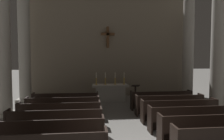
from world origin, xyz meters
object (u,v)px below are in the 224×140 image
object	(u,v)px
pew_right_row_4	(179,110)
lectern	(135,95)
candlestick_inner_right	(115,80)
pew_left_row_5	(63,107)
pew_left_row_3	(55,123)
pew_left_row_6	(66,102)
pew_right_row_5	(169,105)
candlestick_outer_left	(96,81)
pew_left_row_4	(60,114)
column_left_third	(24,45)
column_left_second	(2,41)
pew_right_row_3	(192,118)
pew_right_row_6	(161,100)
column_right_third	(188,46)
candlestick_outer_right	(124,80)
column_right_second	(218,43)
pew_left_row_2	(49,134)
pew_right_row_2	(209,128)
altar	(110,92)
candlestick_inner_left	(105,81)

from	to	relation	value
pew_right_row_4	lectern	bearing A→B (deg)	109.14
candlestick_inner_right	pew_left_row_5	bearing A→B (deg)	-129.07
pew_left_row_3	lectern	distance (m)	5.67
pew_left_row_5	pew_left_row_6	bearing A→B (deg)	90.00
pew_right_row_5	candlestick_outer_left	size ratio (longest dim) A/B	4.26
pew_left_row_4	column_left_third	size ratio (longest dim) A/B	0.45
column_left_second	pew_right_row_3	bearing A→B (deg)	-19.33
candlestick_inner_right	lectern	distance (m)	1.71
pew_left_row_4	lectern	bearing A→B (deg)	40.91
pew_left_row_4	pew_right_row_6	world-z (taller)	same
pew_right_row_6	column_right_third	xyz separation A→B (m)	(2.63, 2.54, 2.90)
pew_left_row_4	candlestick_outer_right	size ratio (longest dim) A/B	4.26
column_right_second	column_right_third	world-z (taller)	same
pew_left_row_4	pew_left_row_5	distance (m)	1.07
pew_left_row_4	column_right_third	size ratio (longest dim) A/B	0.45
pew_right_row_3	pew_right_row_5	distance (m)	2.15
pew_left_row_2	pew_right_row_4	bearing A→B (deg)	23.99
column_left_second	candlestick_outer_right	xyz separation A→B (m)	(5.89, 2.87, -2.13)
pew_right_row_3	column_right_second	bearing A→B (deg)	44.80
column_right_second	pew_left_row_3	bearing A→B (deg)	-160.67
pew_left_row_4	pew_right_row_5	bearing A→B (deg)	12.54
pew_right_row_2	pew_right_row_6	xyz separation A→B (m)	(0.00, 4.29, 0.00)
lectern	pew_left_row_4	bearing A→B (deg)	-139.09
pew_left_row_2	pew_right_row_3	xyz separation A→B (m)	(4.82, 1.07, 0.00)
pew_left_row_6	column_left_second	size ratio (longest dim) A/B	0.45
pew_left_row_3	candlestick_outer_left	size ratio (longest dim) A/B	4.26
pew_right_row_4	column_left_second	distance (m)	8.15
candlestick_outer_right	pew_left_row_2	bearing A→B (deg)	-116.44
column_left_third	candlestick_outer_right	distance (m)	6.27
pew_left_row_3	lectern	world-z (taller)	lectern
altar	lectern	xyz separation A→B (m)	(1.30, -1.20, 0.01)
column_left_third	column_left_second	bearing A→B (deg)	-90.00
pew_left_row_5	candlestick_inner_left	world-z (taller)	candlestick_inner_left
pew_left_row_2	pew_left_row_4	world-z (taller)	same
candlestick_inner_left	candlestick_inner_right	size ratio (longest dim) A/B	1.00
candlestick_inner_left	pew_right_row_5	bearing A→B (deg)	-50.93
pew_left_row_4	candlestick_outer_left	world-z (taller)	candlestick_outer_left
pew_left_row_2	pew_left_row_3	world-z (taller)	same
candlestick_outer_right	pew_right_row_3	bearing A→B (deg)	-74.12
candlestick_inner_left	pew_left_row_2	bearing A→B (deg)	-107.84
pew_right_row_3	candlestick_outer_left	bearing A→B (deg)	120.73
lectern	pew_right_row_3	bearing A→B (deg)	-75.42
candlestick_outer_right	pew_right_row_4	bearing A→B (deg)	-70.52
altar	lectern	bearing A→B (deg)	-42.79
pew_left_row_3	candlestick_inner_left	bearing A→B (deg)	68.95
candlestick_inner_left	lectern	world-z (taller)	candlestick_inner_left
pew_left_row_4	candlestick_inner_right	size ratio (longest dim) A/B	4.26
column_right_third	pew_left_row_2	bearing A→B (deg)	-137.48
lectern	pew_right_row_2	bearing A→B (deg)	-78.25
pew_right_row_5	column_right_second	xyz separation A→B (m)	(2.63, 0.47, 2.90)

